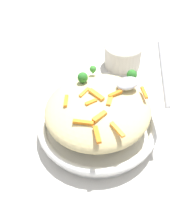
% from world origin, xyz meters
% --- Properties ---
extents(ground_plane, '(2.40, 2.40, 0.00)m').
position_xyz_m(ground_plane, '(0.00, 0.00, 0.00)').
color(ground_plane, beige).
extents(serving_bowl, '(0.30, 0.30, 0.05)m').
position_xyz_m(serving_bowl, '(0.00, 0.00, 0.02)').
color(serving_bowl, white).
rests_on(serving_bowl, ground_plane).
extents(pasta_mound, '(0.25, 0.24, 0.07)m').
position_xyz_m(pasta_mound, '(0.00, 0.00, 0.08)').
color(pasta_mound, '#DBC689').
rests_on(pasta_mound, serving_bowl).
extents(carrot_piece_0, '(0.03, 0.02, 0.01)m').
position_xyz_m(carrot_piece_0, '(0.02, -0.03, 0.12)').
color(carrot_piece_0, orange).
rests_on(carrot_piece_0, pasta_mound).
extents(carrot_piece_1, '(0.02, 0.04, 0.01)m').
position_xyz_m(carrot_piece_1, '(0.05, 0.08, 0.11)').
color(carrot_piece_1, orange).
rests_on(carrot_piece_1, pasta_mound).
extents(carrot_piece_2, '(0.02, 0.03, 0.01)m').
position_xyz_m(carrot_piece_2, '(0.06, -0.03, 0.11)').
color(carrot_piece_2, orange).
rests_on(carrot_piece_2, pasta_mound).
extents(carrot_piece_3, '(0.03, 0.03, 0.01)m').
position_xyz_m(carrot_piece_3, '(-0.02, 0.02, 0.12)').
color(carrot_piece_3, orange).
rests_on(carrot_piece_3, pasta_mound).
extents(carrot_piece_4, '(0.03, 0.01, 0.01)m').
position_xyz_m(carrot_piece_4, '(0.02, 0.01, 0.12)').
color(carrot_piece_4, orange).
rests_on(carrot_piece_4, pasta_mound).
extents(carrot_piece_5, '(0.04, 0.03, 0.01)m').
position_xyz_m(carrot_piece_5, '(0.06, 0.04, 0.11)').
color(carrot_piece_5, orange).
rests_on(carrot_piece_5, pasta_mound).
extents(carrot_piece_6, '(0.04, 0.02, 0.01)m').
position_xyz_m(carrot_piece_6, '(0.03, 0.05, 0.12)').
color(carrot_piece_6, orange).
rests_on(carrot_piece_6, pasta_mound).
extents(carrot_piece_7, '(0.01, 0.04, 0.01)m').
position_xyz_m(carrot_piece_7, '(0.01, 0.09, 0.11)').
color(carrot_piece_7, orange).
rests_on(carrot_piece_7, pasta_mound).
extents(carrot_piece_8, '(0.02, 0.04, 0.01)m').
position_xyz_m(carrot_piece_8, '(-0.00, -0.01, 0.12)').
color(carrot_piece_8, orange).
rests_on(carrot_piece_8, pasta_mound).
extents(carrot_piece_9, '(0.03, 0.01, 0.01)m').
position_xyz_m(carrot_piece_9, '(-0.04, 0.01, 0.12)').
color(carrot_piece_9, orange).
rests_on(carrot_piece_9, pasta_mound).
extents(carrot_piece_10, '(0.02, 0.04, 0.01)m').
position_xyz_m(carrot_piece_10, '(-0.10, 0.03, 0.11)').
color(carrot_piece_10, orange).
rests_on(carrot_piece_10, pasta_mound).
extents(broccoli_floret_0, '(0.02, 0.02, 0.03)m').
position_xyz_m(broccoli_floret_0, '(-0.11, -0.02, 0.12)').
color(broccoli_floret_0, '#296820').
rests_on(broccoli_floret_0, pasta_mound).
extents(broccoli_floret_1, '(0.02, 0.02, 0.02)m').
position_xyz_m(broccoli_floret_1, '(-0.04, -0.09, 0.12)').
color(broccoli_floret_1, '#377928').
rests_on(broccoli_floret_1, pasta_mound).
extents(broccoli_floret_2, '(0.02, 0.02, 0.03)m').
position_xyz_m(broccoli_floret_2, '(-0.00, -0.07, 0.12)').
color(broccoli_floret_2, '#296820').
rests_on(broccoli_floret_2, pasta_mound).
extents(serving_spoon, '(0.14, 0.15, 0.07)m').
position_xyz_m(serving_spoon, '(-0.10, 0.01, 0.14)').
color(serving_spoon, '#B7B7BC').
rests_on(serving_spoon, pasta_mound).
extents(companion_bowl, '(0.12, 0.12, 0.07)m').
position_xyz_m(companion_bowl, '(-0.21, -0.20, 0.04)').
color(companion_bowl, beige).
rests_on(companion_bowl, ground_plane).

